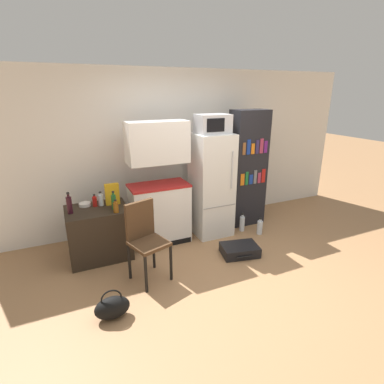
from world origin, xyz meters
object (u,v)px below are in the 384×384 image
bottle_ketchup_red (95,201)px  water_bottle_front (260,227)px  side_table (99,232)px  bottle_wine_dark (69,205)px  water_bottle_middle (242,223)px  bottle_amber_beer (116,207)px  bottle_clear_short (101,200)px  microwave (213,124)px  cereal_box (112,194)px  bottle_green_tall (114,202)px  refrigerator (211,185)px  chair (145,234)px  bowl (85,204)px  kitchen_hutch (159,189)px  handbag (112,307)px  bookshelf (247,169)px  suitcase_large_flat (240,250)px

bottle_ketchup_red → water_bottle_front: (2.47, -0.46, -0.67)m
side_table → bottle_wine_dark: size_ratio=2.84×
bottle_wine_dark → water_bottle_middle: bearing=-2.5°
bottle_amber_beer → bottle_clear_short: 0.37m
microwave → bottle_wine_dark: microwave is taller
bottle_wine_dark → cereal_box: 0.58m
water_bottle_front → bottle_clear_short: bearing=169.0°
bottle_wine_dark → bottle_amber_beer: bearing=-21.0°
bottle_ketchup_red → bottle_amber_beer: 0.41m
side_table → bottle_green_tall: bearing=-29.0°
refrigerator → water_bottle_middle: (0.50, -0.18, -0.68)m
bottle_amber_beer → chair: (0.23, -0.51, -0.21)m
refrigerator → water_bottle_front: bearing=-30.0°
bottle_amber_beer → bowl: bearing=130.5°
kitchen_hutch → microwave: bearing=-3.5°
handbag → water_bottle_middle: handbag is taller
side_table → bottle_amber_beer: bearing=-47.8°
bowl → cereal_box: (0.37, -0.09, 0.13)m
bottle_amber_beer → bottle_ketchup_red: bearing=123.5°
bottle_wine_dark → handbag: bearing=-78.8°
bowl → water_bottle_middle: 2.50m
bottle_wine_dark → refrigerator: bearing=1.8°
refrigerator → bottle_amber_beer: bearing=-169.9°
bowl → chair: chair is taller
bottle_amber_beer → bowl: size_ratio=1.10×
bottle_green_tall → cereal_box: 0.20m
bottle_green_tall → water_bottle_middle: bottle_green_tall is taller
bookshelf → chair: 2.29m
microwave → bottle_ketchup_red: (-1.78, 0.06, -0.98)m
bottle_ketchup_red → bottle_green_tall: bearing=-44.2°
kitchen_hutch → chair: kitchen_hutch is taller
side_table → bottle_ketchup_red: bearing=91.1°
refrigerator → chair: (-1.32, -0.79, -0.23)m
bowl → handbag: size_ratio=0.45×
refrigerator → handbag: (-1.85, -1.36, -0.69)m
bottle_clear_short → cereal_box: size_ratio=0.67×
microwave → bottle_ketchup_red: 2.03m
cereal_box → water_bottle_front: bearing=-11.3°
bottle_green_tall → chair: size_ratio=0.26×
bottle_wine_dark → bottle_clear_short: bearing=17.5°
bottle_ketchup_red → bottle_wine_dark: bearing=-158.8°
bookshelf → bowl: size_ratio=12.15×
bottle_ketchup_red → water_bottle_middle: 2.38m
bottle_clear_short → water_bottle_front: size_ratio=0.70×
chair → bottle_ketchup_red: bearing=100.5°
refrigerator → bookshelf: 0.77m
bookshelf → bottle_amber_beer: (-2.30, -0.39, -0.18)m
bottle_clear_short → suitcase_large_flat: (1.74, -0.89, -0.73)m
side_table → bottle_amber_beer: (0.22, -0.24, 0.43)m
microwave → bottle_clear_short: 1.95m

